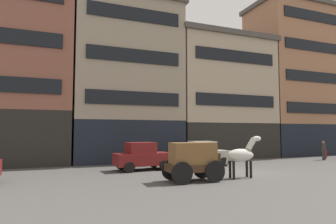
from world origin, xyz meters
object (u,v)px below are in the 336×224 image
at_px(pedestrian_officer, 324,149).
at_px(cargo_wagon, 194,159).
at_px(draft_horse, 242,155).
at_px(fire_hydrant_curbside, 325,154).
at_px(sedan_parked_curb, 142,156).
at_px(sedan_light, 204,154).

bearing_deg(pedestrian_officer, cargo_wagon, -160.30).
height_order(cargo_wagon, draft_horse, draft_horse).
xyz_separation_m(draft_horse, fire_hydrant_curbside, (14.42, 6.85, -0.84)).
relative_size(cargo_wagon, pedestrian_officer, 1.62).
bearing_deg(cargo_wagon, fire_hydrant_curbside, 21.52).
distance_m(sedan_parked_curb, pedestrian_officer, 17.05).
height_order(pedestrian_officer, fire_hydrant_curbside, pedestrian_officer).
height_order(sedan_parked_curb, fire_hydrant_curbside, sedan_parked_curb).
bearing_deg(draft_horse, cargo_wagon, 179.99).
bearing_deg(sedan_parked_curb, sedan_light, 7.38).
distance_m(pedestrian_officer, fire_hydrant_curbside, 2.14).
distance_m(draft_horse, sedan_light, 5.73).
relative_size(sedan_light, pedestrian_officer, 2.08).
bearing_deg(draft_horse, sedan_parked_curb, 130.33).
bearing_deg(sedan_parked_curb, draft_horse, -49.67).
relative_size(draft_horse, sedan_light, 0.63).
bearing_deg(fire_hydrant_curbside, sedan_parked_curb, -174.48).
bearing_deg(fire_hydrant_curbside, pedestrian_officer, -143.60).
xyz_separation_m(cargo_wagon, pedestrian_officer, (15.71, 5.63, -0.17)).
bearing_deg(cargo_wagon, sedan_parked_curb, 104.80).
height_order(sedan_light, fire_hydrant_curbside, sedan_light).
bearing_deg(sedan_light, cargo_wagon, -122.39).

